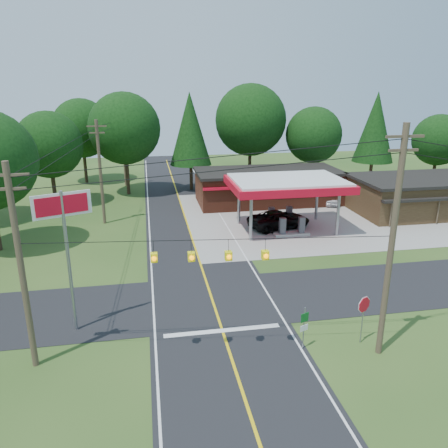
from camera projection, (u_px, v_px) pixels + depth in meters
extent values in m
plane|color=#284A1A|center=(213.00, 301.00, 27.60)|extent=(120.00, 120.00, 0.00)
cube|color=black|center=(213.00, 301.00, 27.59)|extent=(8.00, 120.00, 0.02)
cube|color=black|center=(213.00, 301.00, 27.59)|extent=(70.00, 7.00, 0.02)
cube|color=yellow|center=(213.00, 301.00, 27.59)|extent=(0.15, 110.00, 0.00)
cylinder|color=gray|center=(251.00, 218.00, 37.65)|extent=(0.28, 0.28, 4.20)
cylinder|color=gray|center=(239.00, 203.00, 42.33)|extent=(0.28, 0.28, 4.20)
cylinder|color=gray|center=(338.00, 213.00, 39.00)|extent=(0.28, 0.28, 4.20)
cylinder|color=gray|center=(317.00, 199.00, 43.68)|extent=(0.28, 0.28, 4.20)
cube|color=red|center=(287.00, 184.00, 39.98)|extent=(10.60, 7.40, 0.70)
cube|color=white|center=(288.00, 180.00, 39.86)|extent=(10.00, 7.00, 0.25)
cube|color=#9E9B93|center=(292.00, 234.00, 39.58)|extent=(3.20, 0.90, 0.22)
cube|color=#3F3F44|center=(282.00, 226.00, 39.17)|extent=(0.55, 0.45, 1.50)
cube|color=#3F3F44|center=(302.00, 225.00, 39.48)|extent=(0.55, 0.45, 1.50)
cube|color=#9E9B93|center=(280.00, 222.00, 42.95)|extent=(3.20, 0.90, 0.22)
cube|color=#3F3F44|center=(271.00, 215.00, 42.55)|extent=(0.55, 0.45, 1.50)
cube|color=#3F3F44|center=(289.00, 214.00, 42.85)|extent=(0.55, 0.45, 1.50)
cube|color=#612C1B|center=(268.00, 187.00, 50.31)|extent=(16.00, 7.00, 3.50)
cube|color=black|center=(268.00, 171.00, 49.74)|extent=(16.40, 7.40, 0.30)
cube|color=red|center=(277.00, 186.00, 46.65)|extent=(16.00, 0.50, 0.25)
cube|color=#392817|center=(447.00, 195.00, 46.79)|extent=(20.00, 8.00, 3.50)
cylinder|color=#473828|center=(391.00, 247.00, 20.55)|extent=(0.30, 0.30, 11.50)
cube|color=#473828|center=(405.00, 136.00, 18.98)|extent=(1.80, 0.12, 0.12)
cube|color=#473828|center=(403.00, 150.00, 19.17)|extent=(1.40, 0.12, 0.12)
cylinder|color=#473828|center=(22.00, 271.00, 19.78)|extent=(0.30, 0.30, 10.00)
cube|color=#473828|center=(7.00, 175.00, 18.44)|extent=(1.80, 0.12, 0.12)
cube|color=#473828|center=(9.00, 189.00, 18.63)|extent=(1.40, 0.12, 0.12)
cylinder|color=#473828|center=(101.00, 173.00, 41.60)|extent=(0.30, 0.30, 10.00)
cube|color=#473828|center=(96.00, 126.00, 40.26)|extent=(1.80, 0.12, 0.12)
cube|color=#473828|center=(97.00, 133.00, 40.44)|extent=(1.40, 0.12, 0.12)
cylinder|color=#473828|center=(124.00, 150.00, 57.87)|extent=(0.30, 0.30, 9.50)
cube|color=#F9ED0D|center=(154.00, 257.00, 19.98)|extent=(0.32, 0.32, 0.42)
cube|color=#F9ED0D|center=(191.00, 257.00, 20.08)|extent=(0.32, 0.32, 0.42)
cube|color=#F9ED0D|center=(228.00, 256.00, 20.18)|extent=(0.32, 0.32, 0.42)
cube|color=#F9ED0D|center=(265.00, 255.00, 20.28)|extent=(0.32, 0.32, 0.42)
cylinder|color=#332316|center=(54.00, 188.00, 49.01)|extent=(0.44, 0.44, 3.96)
sphere|color=black|center=(49.00, 145.00, 47.53)|extent=(7.26, 7.26, 7.26)
cylinder|color=#332316|center=(128.00, 175.00, 54.00)|extent=(0.44, 0.44, 4.68)
sphere|color=black|center=(124.00, 128.00, 52.26)|extent=(8.58, 8.58, 8.58)
cylinder|color=#332316|center=(191.00, 173.00, 56.34)|extent=(0.44, 0.44, 4.32)
cone|color=black|center=(190.00, 129.00, 54.62)|extent=(5.28, 5.28, 9.00)
cylinder|color=#332316|center=(250.00, 167.00, 58.52)|extent=(0.44, 0.44, 5.04)
sphere|color=black|center=(250.00, 120.00, 56.64)|extent=(9.24, 9.24, 9.24)
cylinder|color=#332316|center=(311.00, 172.00, 58.16)|extent=(0.44, 0.44, 3.96)
sphere|color=black|center=(314.00, 135.00, 56.68)|extent=(7.26, 7.26, 7.26)
cylinder|color=#332316|center=(371.00, 170.00, 58.52)|extent=(0.44, 0.44, 4.32)
cone|color=black|center=(375.00, 127.00, 56.80)|extent=(5.28, 5.28, 9.00)
cylinder|color=#332316|center=(434.00, 173.00, 58.10)|extent=(0.44, 0.44, 3.60)
sphere|color=black|center=(438.00, 140.00, 56.76)|extent=(6.60, 6.60, 6.60)
cylinder|color=#332316|center=(85.00, 167.00, 60.54)|extent=(0.44, 0.44, 4.32)
sphere|color=black|center=(82.00, 128.00, 58.93)|extent=(7.92, 7.92, 7.92)
imported|color=black|center=(279.00, 219.00, 41.46)|extent=(7.32, 7.32, 1.67)
imported|color=white|center=(331.00, 198.00, 49.94)|extent=(5.13, 5.13, 1.41)
cylinder|color=gray|center=(69.00, 264.00, 23.16)|extent=(0.18, 0.18, 7.95)
cube|color=white|center=(62.00, 205.00, 22.17)|extent=(2.76, 1.21, 1.25)
cube|color=red|center=(62.00, 205.00, 22.13)|extent=(2.42, 1.05, 0.96)
cylinder|color=gray|center=(362.00, 321.00, 22.77)|extent=(0.07, 0.07, 2.54)
cylinder|color=gray|center=(304.00, 328.00, 22.25)|extent=(0.06, 0.06, 2.39)
cube|color=#0C591E|center=(305.00, 317.00, 22.02)|extent=(0.47, 0.21, 0.49)
cube|color=white|center=(304.00, 328.00, 22.20)|extent=(0.47, 0.21, 0.33)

